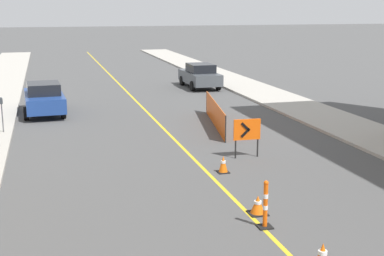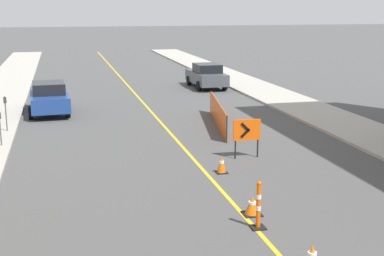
% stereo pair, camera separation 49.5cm
% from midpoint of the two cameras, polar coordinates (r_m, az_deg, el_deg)
% --- Properties ---
extents(lane_stripe, '(0.12, 69.88, 0.01)m').
position_cam_midpoint_polar(lane_stripe, '(29.91, -6.28, 2.70)').
color(lane_stripe, gold).
rests_on(lane_stripe, ground_plane).
extents(sidewalk_right, '(3.13, 69.88, 0.12)m').
position_cam_midpoint_polar(sidewalk_right, '(32.09, 7.82, 3.45)').
color(sidewalk_right, '#ADA89E').
rests_on(sidewalk_right, ground_plane).
extents(traffic_cone_fourth, '(0.45, 0.45, 0.56)m').
position_cam_midpoint_polar(traffic_cone_fourth, '(11.46, 12.52, -13.21)').
color(traffic_cone_fourth, black).
rests_on(traffic_cone_fourth, ground_plane).
extents(traffic_cone_fifth, '(0.47, 0.47, 0.49)m').
position_cam_midpoint_polar(traffic_cone_fifth, '(14.00, 6.02, -8.17)').
color(traffic_cone_fifth, black).
rests_on(traffic_cone_fifth, ground_plane).
extents(traffic_cone_farthest, '(0.37, 0.37, 0.56)m').
position_cam_midpoint_polar(traffic_cone_farthest, '(17.27, 2.53, -3.90)').
color(traffic_cone_farthest, black).
rests_on(traffic_cone_farthest, ground_plane).
extents(delineator_post_rear, '(0.35, 0.35, 1.20)m').
position_cam_midpoint_polar(delineator_post_rear, '(13.10, 6.75, -8.41)').
color(delineator_post_rear, black).
rests_on(delineator_post_rear, ground_plane).
extents(arrow_barricade_primary, '(0.98, 0.11, 1.39)m').
position_cam_midpoint_polar(arrow_barricade_primary, '(18.85, 5.14, -0.33)').
color(arrow_barricade_primary, '#EF560C').
rests_on(arrow_barricade_primary, ground_plane).
extents(safety_mesh_fence, '(1.13, 6.12, 1.10)m').
position_cam_midpoint_polar(safety_mesh_fence, '(23.91, 1.87, 1.52)').
color(safety_mesh_fence, '#EF560C').
rests_on(safety_mesh_fence, ground_plane).
extents(parked_car_curb_near, '(2.01, 4.38, 1.59)m').
position_cam_midpoint_polar(parked_car_curb_near, '(27.53, -16.00, 3.07)').
color(parked_car_curb_near, navy).
rests_on(parked_car_curb_near, ground_plane).
extents(parked_car_curb_mid, '(1.94, 4.32, 1.59)m').
position_cam_midpoint_polar(parked_car_curb_mid, '(35.19, 0.45, 5.61)').
color(parked_car_curb_mid, '#474C51').
rests_on(parked_car_curb_mid, ground_plane).
extents(parking_meter_far_curb, '(0.12, 0.11, 1.47)m').
position_cam_midpoint_polar(parking_meter_far_curb, '(23.52, -20.21, 2.04)').
color(parking_meter_far_curb, '#4C4C51').
rests_on(parking_meter_far_curb, sidewalk_left).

